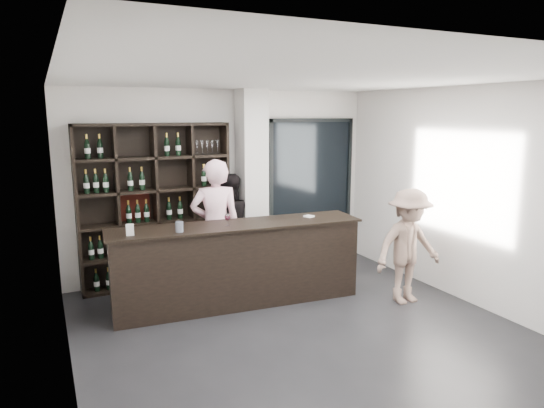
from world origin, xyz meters
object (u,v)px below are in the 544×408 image
wine_shelf (156,206)px  taster_pink (216,227)px  taster_black (228,226)px  customer (408,246)px  tasting_counter (238,264)px

wine_shelf → taster_pink: bearing=-46.7°
taster_black → customer: taster_black is taller
customer → taster_black: bearing=133.7°
wine_shelf → customer: wine_shelf is taller
tasting_counter → customer: size_ratio=2.15×
wine_shelf → taster_pink: (0.67, -0.72, -0.24)m
wine_shelf → customer: (2.89, -2.17, -0.42)m
taster_black → tasting_counter: bearing=89.7°
taster_pink → customer: bearing=159.7°
tasting_counter → taster_pink: (-0.13, 0.52, 0.41)m
taster_pink → customer: 2.65m
tasting_counter → taster_pink: taster_pink is taller
taster_black → customer: 2.70m
wine_shelf → taster_pink: wine_shelf is taller
taster_pink → taster_black: size_ratio=1.17×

